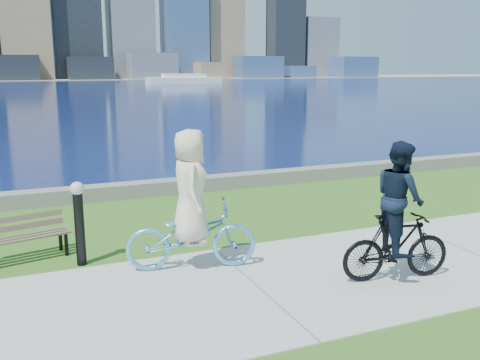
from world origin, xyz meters
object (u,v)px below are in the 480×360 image
object	(u,v)px
bollard_lamp	(79,218)
cyclist_man	(398,223)
park_bench	(24,234)
cyclist_woman	(191,218)

from	to	relation	value
bollard_lamp	cyclist_man	size ratio (longest dim) A/B	0.66
bollard_lamp	cyclist_man	world-z (taller)	cyclist_man
cyclist_man	park_bench	bearing A→B (deg)	69.19
park_bench	bollard_lamp	distance (m)	1.09
bollard_lamp	park_bench	bearing A→B (deg)	143.08
park_bench	bollard_lamp	bearing A→B (deg)	-49.76
cyclist_woman	cyclist_man	bearing A→B (deg)	-107.76
park_bench	cyclist_woman	size ratio (longest dim) A/B	0.66
park_bench	cyclist_woman	bearing A→B (deg)	-44.75
bollard_lamp	cyclist_woman	bearing A→B (deg)	-29.05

